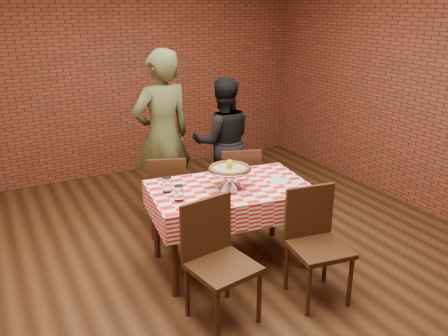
{
  "coord_description": "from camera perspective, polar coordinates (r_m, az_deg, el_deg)",
  "views": [
    {
      "loc": [
        -1.62,
        -3.14,
        2.27
      ],
      "look_at": [
        0.19,
        0.21,
        0.91
      ],
      "focal_mm": 36.98,
      "sensor_mm": 36.0,
      "label": 1
    }
  ],
  "objects": [
    {
      "name": "water_glass_right",
      "position": [
        3.93,
        -7.06,
        -2.09
      ],
      "size": [
        0.09,
        0.09,
        0.13
      ],
      "primitive_type": "cylinder",
      "rotation": [
        0.0,
        0.0,
        -0.14
      ],
      "color": "white",
      "rests_on": "tablecloth"
    },
    {
      "name": "chair_far_left",
      "position": [
        4.77,
        -7.0,
        -3.15
      ],
      "size": [
        0.49,
        0.49,
        0.86
      ],
      "primitive_type": null,
      "rotation": [
        0.0,
        0.0,
        2.78
      ],
      "color": "#3D2310",
      "rests_on": "ground"
    },
    {
      "name": "table",
      "position": [
        4.2,
        0.7,
        -7.14
      ],
      "size": [
        1.47,
        1.0,
        0.75
      ],
      "primitive_type": "cube",
      "rotation": [
        0.0,
        0.0,
        -0.14
      ],
      "color": "#3D2310",
      "rests_on": "ground"
    },
    {
      "name": "diner_olive",
      "position": [
        5.02,
        -7.6,
        3.94
      ],
      "size": [
        0.72,
        0.52,
        1.85
      ],
      "primitive_type": "imported",
      "rotation": [
        0.0,
        0.0,
        3.26
      ],
      "color": "#444A29",
      "rests_on": "ground"
    },
    {
      "name": "chair_near_right",
      "position": [
        3.76,
        11.72,
        -9.67
      ],
      "size": [
        0.49,
        0.49,
        0.91
      ],
      "primitive_type": null,
      "rotation": [
        0.0,
        0.0,
        -0.16
      ],
      "color": "#3D2310",
      "rests_on": "ground"
    },
    {
      "name": "pizza_stand",
      "position": [
        3.99,
        0.68,
        -1.31
      ],
      "size": [
        0.5,
        0.5,
        0.17
      ],
      "primitive_type": null,
      "rotation": [
        0.0,
        0.0,
        -0.41
      ],
      "color": "silver",
      "rests_on": "tablecloth"
    },
    {
      "name": "condiment_caddy",
      "position": [
        4.3,
        0.17,
        0.02
      ],
      "size": [
        0.12,
        0.12,
        0.13
      ],
      "primitive_type": "cube",
      "rotation": [
        0.0,
        0.0,
        -0.56
      ],
      "color": "silver",
      "rests_on": "tablecloth"
    },
    {
      "name": "ground",
      "position": [
        4.21,
        -1.0,
        -13.01
      ],
      "size": [
        6.0,
        6.0,
        0.0
      ],
      "primitive_type": "plane",
      "color": "black",
      "rests_on": "ground"
    },
    {
      "name": "sweetener_packet_a",
      "position": [
        4.15,
        9.08,
        -1.95
      ],
      "size": [
        0.06,
        0.06,
        0.0
      ],
      "primitive_type": "cube",
      "rotation": [
        0.0,
        0.0,
        0.53
      ],
      "color": "white",
      "rests_on": "tablecloth"
    },
    {
      "name": "diner_black",
      "position": [
        5.4,
        -0.12,
        3.29
      ],
      "size": [
        0.86,
        0.76,
        1.49
      ],
      "primitive_type": "imported",
      "rotation": [
        0.0,
        0.0,
        2.83
      ],
      "color": "black",
      "rests_on": "ground"
    },
    {
      "name": "chair_near_left",
      "position": [
        3.45,
        -0.15,
        -11.97
      ],
      "size": [
        0.51,
        0.51,
        0.93
      ],
      "primitive_type": null,
      "rotation": [
        0.0,
        0.0,
        0.16
      ],
      "color": "#3D2310",
      "rests_on": "ground"
    },
    {
      "name": "side_plate",
      "position": [
        4.17,
        6.84,
        -1.63
      ],
      "size": [
        0.19,
        0.19,
        0.01
      ],
      "primitive_type": "cylinder",
      "rotation": [
        0.0,
        0.0,
        -0.14
      ],
      "color": "white",
      "rests_on": "tablecloth"
    },
    {
      "name": "lemon",
      "position": [
        3.94,
        0.69,
        0.52
      ],
      "size": [
        0.08,
        0.08,
        0.08
      ],
      "primitive_type": "ellipsoid",
      "rotation": [
        0.0,
        0.0,
        -0.41
      ],
      "color": "#E0BE0C",
      "rests_on": "pizza"
    },
    {
      "name": "back_wall",
      "position": [
        6.41,
        -13.85,
        11.79
      ],
      "size": [
        5.5,
        0.0,
        5.5
      ],
      "primitive_type": "plane",
      "rotation": [
        1.57,
        0.0,
        0.0
      ],
      "color": "brown",
      "rests_on": "ground"
    },
    {
      "name": "tablecloth",
      "position": [
        4.09,
        0.71,
        -3.82
      ],
      "size": [
        1.51,
        1.04,
        0.24
      ],
      "primitive_type": null,
      "rotation": [
        0.0,
        0.0,
        -0.14
      ],
      "color": "red",
      "rests_on": "table"
    },
    {
      "name": "chair_far_right",
      "position": [
        4.93,
        1.69,
        -2.12
      ],
      "size": [
        0.51,
        0.51,
        0.88
      ],
      "primitive_type": null,
      "rotation": [
        0.0,
        0.0,
        2.82
      ],
      "color": "#3D2310",
      "rests_on": "ground"
    },
    {
      "name": "water_glass_left",
      "position": [
        3.76,
        -5.62,
        -3.1
      ],
      "size": [
        0.09,
        0.09,
        0.13
      ],
      "primitive_type": "cylinder",
      "rotation": [
        0.0,
        0.0,
        -0.14
      ],
      "color": "white",
      "rests_on": "tablecloth"
    },
    {
      "name": "sweetener_packet_b",
      "position": [
        4.17,
        8.7,
        -1.8
      ],
      "size": [
        0.06,
        0.05,
        0.0
      ],
      "primitive_type": "cube",
      "rotation": [
        0.0,
        0.0,
        -0.49
      ],
      "color": "white",
      "rests_on": "tablecloth"
    },
    {
      "name": "pizza",
      "position": [
        3.96,
        0.69,
        -0.09
      ],
      "size": [
        0.46,
        0.46,
        0.03
      ],
      "primitive_type": "cylinder",
      "rotation": [
        0.0,
        0.0,
        -0.41
      ],
      "color": "#C8BA8E",
      "rests_on": "pizza_stand"
    }
  ]
}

